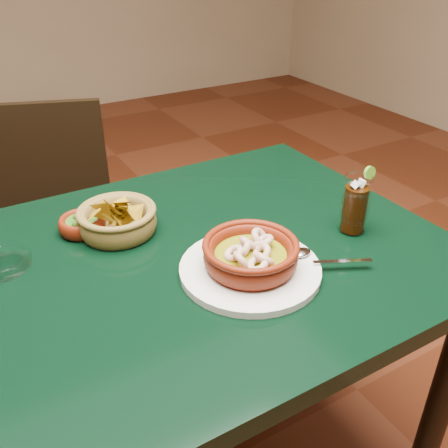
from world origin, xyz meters
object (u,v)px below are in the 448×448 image
dining_table (161,303)px  dining_chair (53,232)px  chip_basket (117,220)px  shrimp_plate (251,258)px  cola_drink (355,205)px

dining_table → dining_chair: bearing=96.5°
dining_chair → chip_basket: size_ratio=4.29×
chip_basket → shrimp_plate: bearing=-58.3°
cola_drink → shrimp_plate: bearing=-176.2°
shrimp_plate → cola_drink: bearing=3.8°
shrimp_plate → cola_drink: (0.28, 0.02, 0.03)m
dining_table → dining_chair: size_ratio=1.38×
dining_chair → cola_drink: (0.50, -0.80, 0.33)m
chip_basket → dining_chair: bearing=95.7°
dining_chair → shrimp_plate: 0.90m
dining_table → shrimp_plate: 0.23m
shrimp_plate → dining_table: bearing=140.6°
dining_table → dining_chair: 0.73m
dining_table → chip_basket: (-0.03, 0.15, 0.13)m
dining_chair → chip_basket: 0.63m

